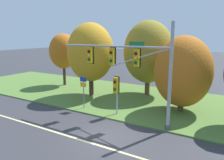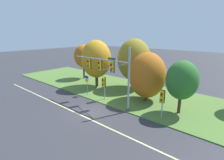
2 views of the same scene
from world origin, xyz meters
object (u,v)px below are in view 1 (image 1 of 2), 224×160
at_px(traffic_signal_mast, 131,64).
at_px(route_sign_post, 83,88).
at_px(tree_nearest_road, 63,51).
at_px(tree_mid_verge, 183,72).
at_px(pedestrian_signal_near_kerb, 116,87).
at_px(tree_left_of_mast, 91,52).
at_px(tree_behind_signpost, 148,52).

relative_size(traffic_signal_mast, route_sign_post, 3.18).
bearing_deg(route_sign_post, tree_nearest_road, 142.43).
height_order(tree_nearest_road, tree_mid_verge, tree_nearest_road).
bearing_deg(tree_mid_verge, traffic_signal_mast, -121.33).
distance_m(route_sign_post, tree_mid_verge, 8.24).
height_order(traffic_signal_mast, tree_nearest_road, traffic_signal_mast).
xyz_separation_m(route_sign_post, tree_mid_verge, (7.28, 3.58, 1.48)).
distance_m(traffic_signal_mast, route_sign_post, 5.34).
relative_size(pedestrian_signal_near_kerb, tree_mid_verge, 0.49).
bearing_deg(pedestrian_signal_near_kerb, traffic_signal_mast, -23.16).
height_order(traffic_signal_mast, tree_mid_verge, traffic_signal_mast).
bearing_deg(pedestrian_signal_near_kerb, route_sign_post, -178.43).
height_order(pedestrian_signal_near_kerb, tree_left_of_mast, tree_left_of_mast).
xyz_separation_m(tree_left_of_mast, tree_behind_signpost, (4.87, 3.25, 0.01)).
bearing_deg(tree_behind_signpost, tree_nearest_road, -174.15).
relative_size(tree_nearest_road, tree_mid_verge, 1.03).
distance_m(tree_nearest_road, tree_left_of_mast, 6.12).
bearing_deg(tree_left_of_mast, tree_behind_signpost, 33.75).
height_order(tree_nearest_road, tree_behind_signpost, tree_behind_signpost).
distance_m(route_sign_post, tree_left_of_mast, 4.90).
relative_size(tree_nearest_road, tree_left_of_mast, 0.86).
bearing_deg(tree_left_of_mast, traffic_signal_mast, -32.92).
distance_m(traffic_signal_mast, pedestrian_signal_near_kerb, 2.68).
bearing_deg(tree_behind_signpost, tree_left_of_mast, -146.25).
distance_m(pedestrian_signal_near_kerb, tree_mid_verge, 5.55).
height_order(tree_left_of_mast, tree_mid_verge, tree_left_of_mast).
bearing_deg(pedestrian_signal_near_kerb, tree_nearest_road, 151.73).
xyz_separation_m(traffic_signal_mast, tree_behind_signpost, (-1.74, 7.53, 0.23)).
relative_size(traffic_signal_mast, tree_nearest_road, 1.38).
bearing_deg(tree_nearest_road, tree_mid_verge, -8.65).
bearing_deg(route_sign_post, tree_mid_verge, 26.21).
bearing_deg(tree_left_of_mast, pedestrian_signal_near_kerb, -35.69).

